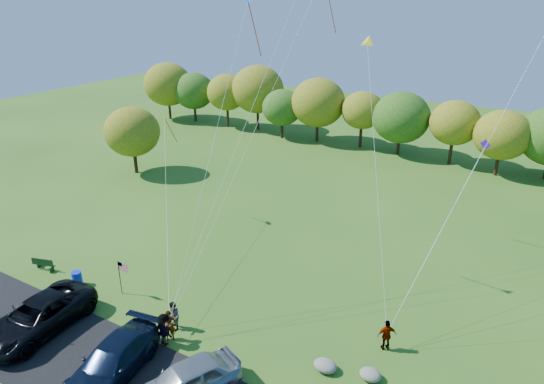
% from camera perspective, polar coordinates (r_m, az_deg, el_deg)
% --- Properties ---
extents(ground, '(140.00, 140.00, 0.00)m').
position_cam_1_polar(ground, '(27.78, -9.55, -17.01)').
color(ground, '#2D5819').
rests_on(ground, ground).
extents(treeline, '(75.25, 28.26, 8.27)m').
position_cam_1_polar(treeline, '(56.69, 12.19, 8.71)').
color(treeline, '#352313').
rests_on(treeline, ground).
extents(minivan_dark, '(3.50, 6.75, 1.82)m').
position_cam_1_polar(minivan_dark, '(30.46, -25.84, -13.03)').
color(minivan_dark, black).
rests_on(minivan_dark, asphalt_lane).
extents(minivan_navy, '(3.32, 6.19, 1.71)m').
position_cam_1_polar(minivan_navy, '(26.13, -18.31, -18.39)').
color(minivan_navy, black).
rests_on(minivan_navy, asphalt_lane).
extents(minivan_silver, '(4.17, 5.73, 1.81)m').
position_cam_1_polar(minivan_silver, '(24.20, -10.15, -21.14)').
color(minivan_silver, '#A0A5AB').
rests_on(minivan_silver, asphalt_lane).
extents(flyer_a, '(0.77, 0.75, 1.79)m').
position_cam_1_polar(flyer_a, '(27.61, -11.97, -15.15)').
color(flyer_a, '#4C4C59').
rests_on(flyer_a, ground).
extents(flyer_b, '(1.07, 1.00, 1.74)m').
position_cam_1_polar(flyer_b, '(28.29, -11.53, -14.14)').
color(flyer_b, '#4C4C59').
rests_on(flyer_b, ground).
extents(flyer_c, '(1.31, 0.90, 1.87)m').
position_cam_1_polar(flyer_c, '(27.35, -12.59, -15.52)').
color(flyer_c, '#4C4C59').
rests_on(flyer_c, ground).
extents(flyer_d, '(1.09, 1.00, 1.79)m').
position_cam_1_polar(flyer_d, '(27.13, 13.35, -16.06)').
color(flyer_d, '#4C4C59').
rests_on(flyer_d, ground).
extents(park_bench, '(1.58, 0.71, 0.89)m').
position_cam_1_polar(park_bench, '(36.62, -25.28, -7.65)').
color(park_bench, '#123315').
rests_on(park_bench, ground).
extents(trash_barrel, '(0.63, 0.63, 0.95)m').
position_cam_1_polar(trash_barrel, '(34.05, -21.95, -9.41)').
color(trash_barrel, '#0E26D4').
rests_on(trash_barrel, ground).
extents(flag_assembly, '(0.87, 0.56, 2.34)m').
position_cam_1_polar(flag_assembly, '(31.42, -17.27, -8.83)').
color(flag_assembly, black).
rests_on(flag_assembly, ground).
extents(boulder_near, '(1.19, 0.93, 0.60)m').
position_cam_1_polar(boulder_near, '(25.78, 6.28, -19.64)').
color(boulder_near, '#9C9688').
rests_on(boulder_near, ground).
extents(boulder_far, '(1.07, 0.89, 0.56)m').
position_cam_1_polar(boulder_far, '(25.67, 11.49, -20.31)').
color(boulder_far, gray).
rests_on(boulder_far, ground).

